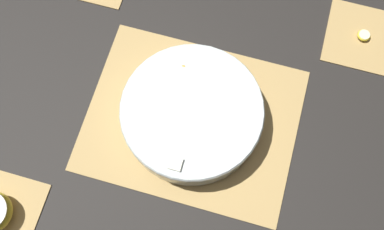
% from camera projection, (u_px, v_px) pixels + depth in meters
% --- Properties ---
extents(ground_plane, '(6.00, 6.00, 0.00)m').
position_uv_depth(ground_plane, '(192.00, 120.00, 0.93)').
color(ground_plane, black).
extents(bamboo_mat_center, '(0.43, 0.34, 0.01)m').
position_uv_depth(bamboo_mat_center, '(192.00, 119.00, 0.92)').
color(bamboo_mat_center, tan).
rests_on(bamboo_mat_center, ground_plane).
extents(coaster_mat_far_right, '(0.16, 0.16, 0.01)m').
position_uv_depth(coaster_mat_far_right, '(363.00, 37.00, 0.99)').
color(coaster_mat_far_right, tan).
rests_on(coaster_mat_far_right, ground_plane).
extents(fruit_salad_bowl, '(0.28, 0.28, 0.07)m').
position_uv_depth(fruit_salad_bowl, '(192.00, 113.00, 0.89)').
color(fruit_salad_bowl, silver).
rests_on(fruit_salad_bowl, bamboo_mat_center).
extents(banana_coin_single, '(0.03, 0.03, 0.01)m').
position_uv_depth(banana_coin_single, '(364.00, 35.00, 0.98)').
color(banana_coin_single, '#F4EABC').
rests_on(banana_coin_single, coaster_mat_far_right).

